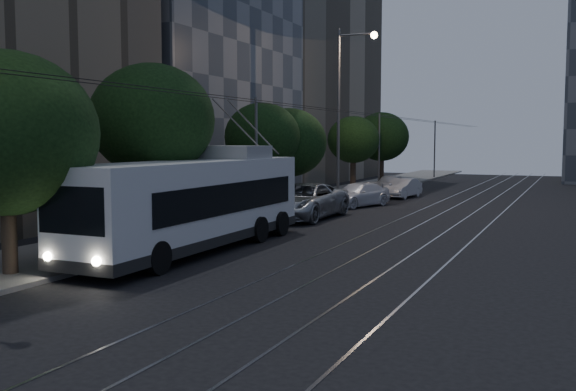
# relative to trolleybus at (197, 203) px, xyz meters

# --- Properties ---
(ground) EXTENTS (120.00, 120.00, 0.00)m
(ground) POSITION_rel_trolleybus_xyz_m (4.10, -2.98, -1.75)
(ground) COLOR black
(ground) RESTS_ON ground
(sidewalk) EXTENTS (5.00, 90.00, 0.15)m
(sidewalk) POSITION_rel_trolleybus_xyz_m (-3.40, 17.02, -1.68)
(sidewalk) COLOR slate
(sidewalk) RESTS_ON ground
(tram_rails) EXTENTS (4.52, 90.00, 0.02)m
(tram_rails) POSITION_rel_trolleybus_xyz_m (6.60, 17.02, -1.74)
(tram_rails) COLOR #94959C
(tram_rails) RESTS_ON ground
(overhead_wires) EXTENTS (2.23, 90.00, 6.00)m
(overhead_wires) POSITION_rel_trolleybus_xyz_m (-0.87, 17.02, 1.72)
(overhead_wires) COLOR black
(overhead_wires) RESTS_ON ground
(building_glass_mid) EXTENTS (14.40, 18.40, 26.80)m
(building_glass_mid) POSITION_rel_trolleybus_xyz_m (-14.90, 19.02, 11.67)
(building_glass_mid) COLOR #3D434E
(building_glass_mid) RESTS_ON ground
(building_tan_far) EXTENTS (14.40, 22.40, 34.80)m
(building_tan_far) POSITION_rel_trolleybus_xyz_m (-14.90, 39.02, 15.67)
(building_tan_far) COLOR gray
(building_tan_far) RESTS_ON ground
(trolleybus) EXTENTS (2.83, 12.79, 5.63)m
(trolleybus) POSITION_rel_trolleybus_xyz_m (0.00, 0.00, 0.00)
(trolleybus) COLOR silver
(trolleybus) RESTS_ON ground
(pickup_silver) EXTENTS (3.05, 6.53, 1.81)m
(pickup_silver) POSITION_rel_trolleybus_xyz_m (-0.20, 10.26, -0.85)
(pickup_silver) COLOR #A9ACB1
(pickup_silver) RESTS_ON ground
(car_white_a) EXTENTS (1.90, 3.80, 1.24)m
(car_white_a) POSITION_rel_trolleybus_xyz_m (-0.20, 15.12, -1.13)
(car_white_a) COLOR silver
(car_white_a) RESTS_ON ground
(car_white_b) EXTENTS (3.50, 5.22, 1.41)m
(car_white_b) POSITION_rel_trolleybus_xyz_m (0.42, 17.18, -1.05)
(car_white_b) COLOR white
(car_white_b) RESTS_ON ground
(car_white_c) EXTENTS (1.93, 4.23, 1.34)m
(car_white_c) POSITION_rel_trolleybus_xyz_m (1.40, 24.06, -1.08)
(car_white_c) COLOR silver
(car_white_c) RESTS_ON ground
(car_white_d) EXTENTS (2.04, 4.47, 1.49)m
(car_white_d) POSITION_rel_trolleybus_xyz_m (-0.20, 26.52, -1.01)
(car_white_d) COLOR silver
(car_white_d) RESTS_ON ground
(tree_0) EXTENTS (5.29, 5.29, 6.60)m
(tree_0) POSITION_rel_trolleybus_xyz_m (-2.40, -6.30, 2.46)
(tree_0) COLOR #31221B
(tree_0) RESTS_ON ground
(tree_1) EXTENTS (4.81, 4.81, 6.97)m
(tree_1) POSITION_rel_trolleybus_xyz_m (-2.40, 0.65, 3.03)
(tree_1) COLOR #31221B
(tree_1) RESTS_ON ground
(tree_2) EXTENTS (4.08, 4.08, 6.02)m
(tree_2) POSITION_rel_trolleybus_xyz_m (-2.90, 11.02, 2.41)
(tree_2) COLOR #31221B
(tree_2) RESTS_ON ground
(tree_3) EXTENTS (4.31, 4.31, 5.82)m
(tree_3) POSITION_rel_trolleybus_xyz_m (-2.40, 13.32, 2.11)
(tree_3) COLOR #31221B
(tree_3) RESTS_ON ground
(tree_4) EXTENTS (3.89, 3.89, 5.80)m
(tree_4) POSITION_rel_trolleybus_xyz_m (-2.90, 26.03, 2.27)
(tree_4) COLOR #31221B
(tree_4) RESTS_ON ground
(tree_5) EXTENTS (4.47, 4.47, 6.29)m
(tree_5) POSITION_rel_trolleybus_xyz_m (-2.40, 31.77, 2.51)
(tree_5) COLOR #31221B
(tree_5) RESTS_ON ground
(streetlamp_far) EXTENTS (2.65, 0.44, 11.10)m
(streetlamp_far) POSITION_rel_trolleybus_xyz_m (-1.27, 19.49, 4.87)
(streetlamp_far) COLOR #5C5C5E
(streetlamp_far) RESTS_ON ground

